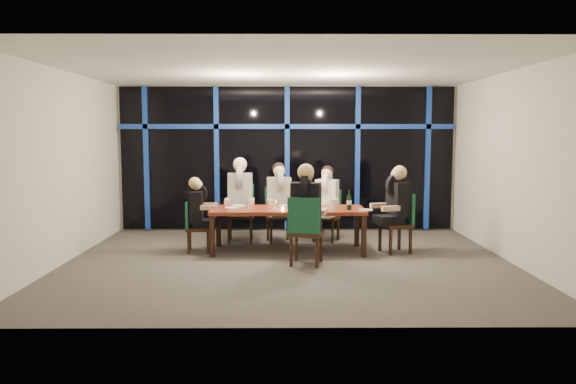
# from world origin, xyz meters

# --- Properties ---
(room) EXTENTS (7.04, 7.00, 3.02)m
(room) POSITION_xyz_m (0.00, 0.00, 2.02)
(room) COLOR #544F4A
(room) RESTS_ON ground
(window_wall) EXTENTS (6.86, 0.43, 2.94)m
(window_wall) POSITION_xyz_m (0.01, 2.93, 1.55)
(window_wall) COLOR black
(window_wall) RESTS_ON ground
(dining_table) EXTENTS (2.60, 1.00, 0.75)m
(dining_table) POSITION_xyz_m (0.00, 0.80, 0.68)
(dining_table) COLOR maroon
(dining_table) RESTS_ON ground
(chair_far_left) EXTENTS (0.51, 0.51, 1.07)m
(chair_far_left) POSITION_xyz_m (-0.88, 1.76, 0.60)
(chair_far_left) COLOR black
(chair_far_left) RESTS_ON ground
(chair_far_mid) EXTENTS (0.55, 0.55, 1.01)m
(chair_far_mid) POSITION_xyz_m (-0.17, 1.71, 0.57)
(chair_far_mid) COLOR black
(chair_far_mid) RESTS_ON ground
(chair_far_right) EXTENTS (0.58, 0.58, 0.97)m
(chair_far_right) POSITION_xyz_m (0.76, 1.81, 0.54)
(chair_far_right) COLOR black
(chair_far_right) RESTS_ON ground
(chair_end_left) EXTENTS (0.43, 0.43, 0.88)m
(chair_end_left) POSITION_xyz_m (-1.60, 0.77, 0.49)
(chair_end_left) COLOR black
(chair_end_left) RESTS_ON ground
(chair_end_right) EXTENTS (0.59, 0.59, 1.01)m
(chair_end_right) POSITION_xyz_m (1.91, 0.74, 0.56)
(chair_end_right) COLOR black
(chair_end_right) RESTS_ON ground
(chair_near_mid) EXTENTS (0.59, 0.59, 1.07)m
(chair_near_mid) POSITION_xyz_m (0.26, -0.24, 0.60)
(chair_near_mid) COLOR black
(chair_near_mid) RESTS_ON ground
(diner_far_left) EXTENTS (0.54, 0.67, 1.05)m
(diner_far_left) POSITION_xyz_m (-0.88, 1.67, 1.02)
(diner_far_left) COLOR black
(diner_far_left) RESTS_ON ground
(diner_far_mid) EXTENTS (0.55, 0.67, 0.99)m
(diner_far_mid) POSITION_xyz_m (-0.15, 1.63, 0.97)
(diner_far_mid) COLOR black
(diner_far_mid) RESTS_ON ground
(diner_far_right) EXTENTS (0.60, 0.66, 0.94)m
(diner_far_right) POSITION_xyz_m (0.73, 1.74, 0.93)
(diner_far_right) COLOR silver
(diner_far_right) RESTS_ON ground
(diner_end_left) EXTENTS (0.56, 0.45, 0.85)m
(diner_end_left) POSITION_xyz_m (-1.53, 0.78, 0.84)
(diner_end_left) COLOR black
(diner_end_left) RESTS_ON ground
(diner_end_right) EXTENTS (0.69, 0.60, 0.98)m
(diner_end_right) POSITION_xyz_m (1.83, 0.71, 0.96)
(diner_end_right) COLOR black
(diner_end_right) RESTS_ON ground
(diner_near_mid) EXTENTS (0.59, 0.71, 1.04)m
(diner_near_mid) POSITION_xyz_m (0.28, -0.15, 1.02)
(diner_near_mid) COLOR black
(diner_near_mid) RESTS_ON ground
(plate_far_left) EXTENTS (0.24, 0.24, 0.01)m
(plate_far_left) POSITION_xyz_m (-0.87, 1.11, 0.76)
(plate_far_left) COLOR white
(plate_far_left) RESTS_ON dining_table
(plate_far_mid) EXTENTS (0.24, 0.24, 0.01)m
(plate_far_mid) POSITION_xyz_m (-0.05, 1.07, 0.76)
(plate_far_mid) COLOR white
(plate_far_mid) RESTS_ON dining_table
(plate_far_right) EXTENTS (0.24, 0.24, 0.01)m
(plate_far_right) POSITION_xyz_m (0.52, 1.22, 0.76)
(plate_far_right) COLOR white
(plate_far_right) RESTS_ON dining_table
(plate_end_left) EXTENTS (0.24, 0.24, 0.01)m
(plate_end_left) POSITION_xyz_m (-0.96, 0.81, 0.76)
(plate_end_left) COLOR white
(plate_end_left) RESTS_ON dining_table
(plate_end_right) EXTENTS (0.24, 0.24, 0.01)m
(plate_end_right) POSITION_xyz_m (1.28, 0.53, 0.76)
(plate_end_right) COLOR white
(plate_end_right) RESTS_ON dining_table
(plate_near_mid) EXTENTS (0.24, 0.24, 0.01)m
(plate_near_mid) POSITION_xyz_m (0.40, 0.40, 0.76)
(plate_near_mid) COLOR white
(plate_near_mid) RESTS_ON dining_table
(wine_bottle) EXTENTS (0.08, 0.08, 0.35)m
(wine_bottle) POSITION_xyz_m (1.02, 0.59, 0.88)
(wine_bottle) COLOR black
(wine_bottle) RESTS_ON dining_table
(water_pitcher) EXTENTS (0.11, 0.10, 0.18)m
(water_pitcher) POSITION_xyz_m (0.76, 0.63, 0.84)
(water_pitcher) COLOR white
(water_pitcher) RESTS_ON dining_table
(tea_light) EXTENTS (0.05, 0.05, 0.03)m
(tea_light) POSITION_xyz_m (-0.09, 0.66, 0.76)
(tea_light) COLOR #FCA24B
(tea_light) RESTS_ON dining_table
(wine_glass_a) EXTENTS (0.06, 0.06, 0.17)m
(wine_glass_a) POSITION_xyz_m (-0.22, 0.68, 0.87)
(wine_glass_a) COLOR silver
(wine_glass_a) RESTS_ON dining_table
(wine_glass_b) EXTENTS (0.06, 0.06, 0.16)m
(wine_glass_b) POSITION_xyz_m (0.05, 0.96, 0.87)
(wine_glass_b) COLOR silver
(wine_glass_b) RESTS_ON dining_table
(wine_glass_c) EXTENTS (0.07, 0.07, 0.17)m
(wine_glass_c) POSITION_xyz_m (0.39, 0.78, 0.87)
(wine_glass_c) COLOR silver
(wine_glass_c) RESTS_ON dining_table
(wine_glass_d) EXTENTS (0.07, 0.07, 0.19)m
(wine_glass_d) POSITION_xyz_m (-0.67, 0.86, 0.89)
(wine_glass_d) COLOR silver
(wine_glass_d) RESTS_ON dining_table
(wine_glass_e) EXTENTS (0.06, 0.06, 0.16)m
(wine_glass_e) POSITION_xyz_m (0.86, 1.02, 0.87)
(wine_glass_e) COLOR white
(wine_glass_e) RESTS_ON dining_table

